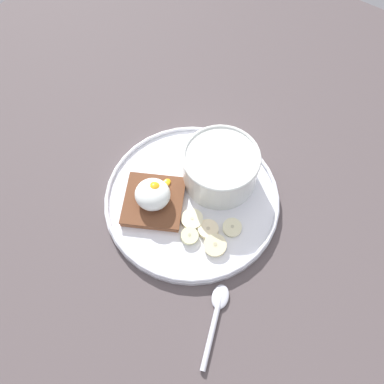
{
  "coord_description": "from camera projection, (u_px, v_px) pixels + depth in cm",
  "views": [
    {
      "loc": [
        -17.42,
        25.97,
        62.28
      ],
      "look_at": [
        0.0,
        0.0,
        5.0
      ],
      "focal_mm": 40.0,
      "sensor_mm": 36.0,
      "label": 1
    }
  ],
  "objects": [
    {
      "name": "toast_slice",
      "position": [
        154.0,
        201.0,
        0.66
      ],
      "size": [
        12.18,
        12.18,
        1.3
      ],
      "color": "brown",
      "rests_on": "plate"
    },
    {
      "name": "oatmeal_bowl",
      "position": [
        220.0,
        167.0,
        0.66
      ],
      "size": [
        11.89,
        11.89,
        6.42
      ],
      "color": "white",
      "rests_on": "plate"
    },
    {
      "name": "plate",
      "position": [
        192.0,
        199.0,
        0.67
      ],
      "size": [
        27.49,
        27.49,
        1.6
      ],
      "color": "white",
      "rests_on": "ground_plane"
    },
    {
      "name": "ground_plane",
      "position": [
        192.0,
        204.0,
        0.69
      ],
      "size": [
        120.0,
        120.0,
        2.0
      ],
      "primitive_type": "cube",
      "color": "#4F4446",
      "rests_on": "ground"
    },
    {
      "name": "poached_egg",
      "position": [
        153.0,
        194.0,
        0.64
      ],
      "size": [
        5.4,
        6.92,
        3.66
      ],
      "color": "white",
      "rests_on": "toast_slice"
    },
    {
      "name": "banana_slice_inner",
      "position": [
        192.0,
        220.0,
        0.65
      ],
      "size": [
        3.59,
        3.57,
        1.06
      ],
      "color": "#F1EBBD",
      "rests_on": "plate"
    },
    {
      "name": "banana_slice_right",
      "position": [
        215.0,
        245.0,
        0.63
      ],
      "size": [
        3.82,
        3.92,
        1.5
      ],
      "color": "beige",
      "rests_on": "plate"
    },
    {
      "name": "banana_slice_left",
      "position": [
        208.0,
        230.0,
        0.64
      ],
      "size": [
        4.47,
        4.47,
        1.02
      ],
      "color": "beige",
      "rests_on": "plate"
    },
    {
      "name": "spoon",
      "position": [
        216.0,
        315.0,
        0.59
      ],
      "size": [
        5.34,
        11.76,
        0.8
      ],
      "color": "silver",
      "rests_on": "ground_plane"
    },
    {
      "name": "banana_slice_front",
      "position": [
        232.0,
        228.0,
        0.64
      ],
      "size": [
        3.49,
        3.57,
        1.42
      ],
      "color": "beige",
      "rests_on": "plate"
    },
    {
      "name": "banana_slice_back",
      "position": [
        190.0,
        236.0,
        0.63
      ],
      "size": [
        3.32,
        3.23,
        1.41
      ],
      "color": "beige",
      "rests_on": "plate"
    }
  ]
}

